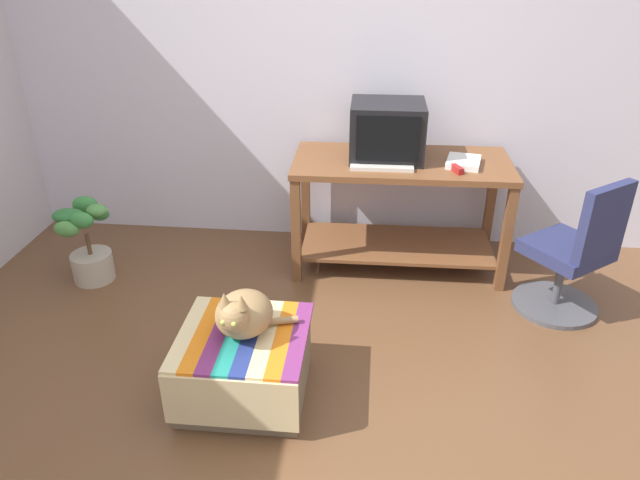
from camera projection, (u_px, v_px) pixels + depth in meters
name	position (u px, v px, depth m)	size (l,w,h in m)	color
ground_plane	(311.00, 422.00, 2.85)	(14.00, 14.00, 0.00)	brown
back_wall	(343.00, 64.00, 4.05)	(8.00, 0.10, 2.60)	silver
desk	(400.00, 195.00, 3.97)	(1.44, 0.68, 0.77)	brown
tv_monitor	(387.00, 131.00, 3.82)	(0.48, 0.42, 0.37)	black
keyboard	(382.00, 166.00, 3.73)	(0.40, 0.15, 0.02)	beige
book	(463.00, 162.00, 3.77)	(0.21, 0.25, 0.04)	white
ottoman_with_blanket	(245.00, 364.00, 2.94)	(0.63, 0.63, 0.37)	#7A664C
cat	(243.00, 314.00, 2.81)	(0.41, 0.37, 0.29)	#9E7A4C
potted_plant	(87.00, 244.00, 3.89)	(0.37, 0.36, 0.58)	#B7A893
office_chair	(573.00, 257.00, 3.50)	(0.59, 0.59, 0.89)	#4C4C51
stapler	(457.00, 169.00, 3.66)	(0.04, 0.11, 0.04)	#A31E1E
pen	(468.00, 158.00, 3.89)	(0.01, 0.01, 0.14)	#B7B7BC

